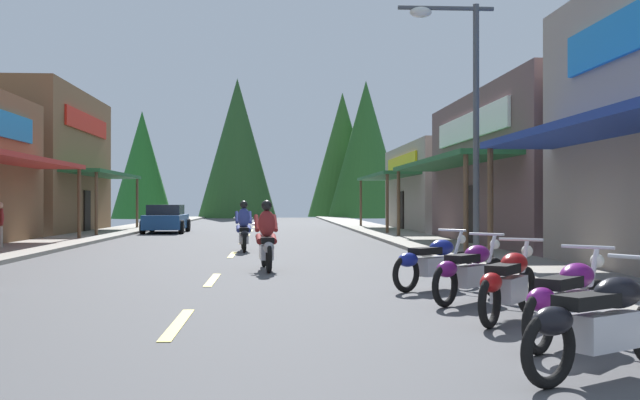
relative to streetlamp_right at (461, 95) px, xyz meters
The scene contains 18 objects.
ground 14.69m from the streetlamp_right, 112.57° to the left, with size 10.74×87.34×0.10m, color #4C4C4F.
sidewalk_left 18.22m from the streetlamp_right, 132.86° to the left, with size 2.63×87.34×0.12m, color gray.
sidewalk_right 13.68m from the streetlamp_right, 84.47° to the left, with size 2.63×87.34×0.12m, color gray.
centerline_dashes 18.20m from the streetlamp_right, 107.78° to the left, with size 0.16×62.72×0.01m.
storefront_left_far 26.25m from the streetlamp_right, 128.86° to the left, with size 7.95×10.96×6.91m.
storefront_right_middle 11.08m from the streetlamp_right, 52.35° to the left, with size 10.16×12.47×5.32m.
storefront_right_far 23.15m from the streetlamp_right, 75.40° to the left, with size 8.37×11.88×4.53m.
streetlamp_right is the anchor object (origin of this frame).
motorcycle_parked_right_0 10.84m from the streetlamp_right, 97.67° to the right, with size 1.89×1.18×1.04m.
motorcycle_parked_right_1 9.46m from the streetlamp_right, 97.07° to the right, with size 1.59×1.58×1.04m.
motorcycle_parked_right_2 8.00m from the streetlamp_right, 99.65° to the right, with size 1.33×1.79×1.04m.
motorcycle_parked_right_3 6.51m from the streetlamp_right, 103.08° to the right, with size 1.57×1.60×1.04m.
motorcycle_parked_right_4 5.25m from the streetlamp_right, 111.36° to the right, with size 1.74×1.41×1.04m.
rider_cruising_lead 5.49m from the streetlamp_right, behind, with size 0.61×2.14×1.57m.
rider_cruising_trailing 9.00m from the streetlamp_right, 128.03° to the left, with size 0.60×2.14×1.57m.
pedestrian_by_shop 14.94m from the streetlamp_right, 150.82° to the left, with size 0.42×0.49×1.53m.
parked_car_curbside 23.08m from the streetlamp_right, 114.83° to the left, with size 2.09×4.32×1.40m.
treeline_backdrop 58.22m from the streetlamp_right, 91.15° to the left, with size 28.87×14.30×13.84m.
Camera 1 is at (1.19, -0.83, 1.52)m, focal length 41.46 mm.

